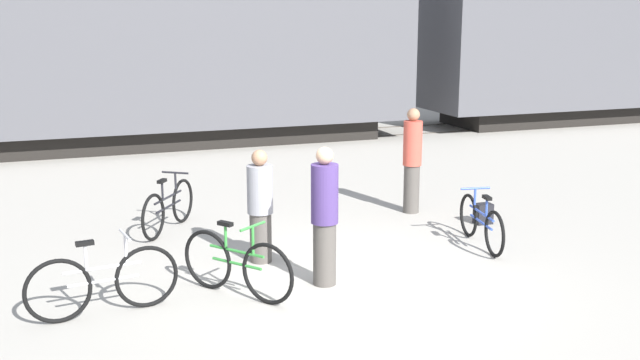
{
  "coord_description": "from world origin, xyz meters",
  "views": [
    {
      "loc": [
        -3.51,
        -8.53,
        3.43
      ],
      "look_at": [
        0.03,
        1.22,
        1.1
      ],
      "focal_mm": 42.0,
      "sensor_mm": 36.0,
      "label": 1
    }
  ],
  "objects_px": {
    "freight_train": "(187,30)",
    "backpack": "(483,214)",
    "bicycle_silver": "(103,282)",
    "person_in_red": "(412,160)",
    "person_in_purple": "(325,217)",
    "bicycle_black": "(169,207)",
    "person_in_grey": "(260,207)",
    "bicycle_green": "(237,265)",
    "bicycle_blue": "(481,223)"
  },
  "relations": [
    {
      "from": "person_in_purple",
      "to": "backpack",
      "type": "distance_m",
      "value": 3.94
    },
    {
      "from": "bicycle_black",
      "to": "person_in_purple",
      "type": "bearing_deg",
      "value": -64.22
    },
    {
      "from": "bicycle_black",
      "to": "person_in_grey",
      "type": "height_order",
      "value": "person_in_grey"
    },
    {
      "from": "bicycle_silver",
      "to": "person_in_purple",
      "type": "relative_size",
      "value": 0.98
    },
    {
      "from": "bicycle_green",
      "to": "person_in_red",
      "type": "height_order",
      "value": "person_in_red"
    },
    {
      "from": "bicycle_blue",
      "to": "person_in_red",
      "type": "xyz_separation_m",
      "value": [
        -0.1,
        2.09,
        0.57
      ]
    },
    {
      "from": "bicycle_green",
      "to": "backpack",
      "type": "bearing_deg",
      "value": 21.05
    },
    {
      "from": "bicycle_black",
      "to": "bicycle_silver",
      "type": "bearing_deg",
      "value": -111.13
    },
    {
      "from": "freight_train",
      "to": "bicycle_black",
      "type": "bearing_deg",
      "value": -102.84
    },
    {
      "from": "freight_train",
      "to": "bicycle_blue",
      "type": "xyz_separation_m",
      "value": [
        2.42,
        -10.51,
        -2.61
      ]
    },
    {
      "from": "bicycle_green",
      "to": "bicycle_black",
      "type": "bearing_deg",
      "value": 96.38
    },
    {
      "from": "bicycle_black",
      "to": "backpack",
      "type": "distance_m",
      "value": 5.15
    },
    {
      "from": "bicycle_silver",
      "to": "person_in_purple",
      "type": "xyz_separation_m",
      "value": [
        2.74,
        0.07,
        0.5
      ]
    },
    {
      "from": "person_in_red",
      "to": "bicycle_black",
      "type": "bearing_deg",
      "value": 35.39
    },
    {
      "from": "bicycle_green",
      "to": "person_in_grey",
      "type": "relative_size",
      "value": 0.88
    },
    {
      "from": "freight_train",
      "to": "backpack",
      "type": "distance_m",
      "value": 10.36
    },
    {
      "from": "bicycle_silver",
      "to": "backpack",
      "type": "height_order",
      "value": "bicycle_silver"
    },
    {
      "from": "person_in_red",
      "to": "person_in_grey",
      "type": "bearing_deg",
      "value": 67.13
    },
    {
      "from": "bicycle_silver",
      "to": "backpack",
      "type": "relative_size",
      "value": 5.16
    },
    {
      "from": "bicycle_silver",
      "to": "bicycle_green",
      "type": "xyz_separation_m",
      "value": [
        1.58,
        0.05,
        0.0
      ]
    },
    {
      "from": "person_in_purple",
      "to": "backpack",
      "type": "xyz_separation_m",
      "value": [
        3.46,
        1.76,
        -0.73
      ]
    },
    {
      "from": "freight_train",
      "to": "person_in_red",
      "type": "relative_size",
      "value": 20.69
    },
    {
      "from": "bicycle_black",
      "to": "person_in_red",
      "type": "distance_m",
      "value": 4.21
    },
    {
      "from": "bicycle_black",
      "to": "person_in_purple",
      "type": "height_order",
      "value": "person_in_purple"
    },
    {
      "from": "person_in_grey",
      "to": "backpack",
      "type": "xyz_separation_m",
      "value": [
        3.98,
        0.6,
        -0.62
      ]
    },
    {
      "from": "bicycle_blue",
      "to": "person_in_red",
      "type": "bearing_deg",
      "value": 92.85
    },
    {
      "from": "bicycle_silver",
      "to": "person_in_red",
      "type": "relative_size",
      "value": 0.96
    },
    {
      "from": "bicycle_silver",
      "to": "bicycle_blue",
      "type": "distance_m",
      "value": 5.56
    },
    {
      "from": "person_in_purple",
      "to": "person_in_grey",
      "type": "distance_m",
      "value": 1.27
    },
    {
      "from": "person_in_purple",
      "to": "backpack",
      "type": "height_order",
      "value": "person_in_purple"
    },
    {
      "from": "freight_train",
      "to": "bicycle_silver",
      "type": "distance_m",
      "value": 12.0
    },
    {
      "from": "person_in_grey",
      "to": "bicycle_green",
      "type": "bearing_deg",
      "value": -57.6
    },
    {
      "from": "bicycle_black",
      "to": "person_in_grey",
      "type": "relative_size",
      "value": 0.94
    },
    {
      "from": "bicycle_black",
      "to": "person_in_purple",
      "type": "xyz_separation_m",
      "value": [
        1.51,
        -3.12,
        0.52
      ]
    },
    {
      "from": "bicycle_silver",
      "to": "person_in_red",
      "type": "distance_m",
      "value": 6.15
    },
    {
      "from": "bicycle_silver",
      "to": "bicycle_green",
      "type": "distance_m",
      "value": 1.59
    },
    {
      "from": "bicycle_blue",
      "to": "person_in_purple",
      "type": "relative_size",
      "value": 0.93
    },
    {
      "from": "bicycle_black",
      "to": "backpack",
      "type": "xyz_separation_m",
      "value": [
        4.96,
        -1.36,
        -0.22
      ]
    },
    {
      "from": "person_in_red",
      "to": "person_in_grey",
      "type": "height_order",
      "value": "person_in_red"
    },
    {
      "from": "freight_train",
      "to": "bicycle_green",
      "type": "xyz_separation_m",
      "value": [
        -1.5,
        -11.25,
        -2.57
      ]
    },
    {
      "from": "bicycle_blue",
      "to": "person_in_grey",
      "type": "xyz_separation_m",
      "value": [
        -3.29,
        0.43,
        0.43
      ]
    },
    {
      "from": "freight_train",
      "to": "bicycle_green",
      "type": "relative_size",
      "value": 26.88
    },
    {
      "from": "person_in_purple",
      "to": "backpack",
      "type": "bearing_deg",
      "value": 22.74
    },
    {
      "from": "freight_train",
      "to": "bicycle_blue",
      "type": "height_order",
      "value": "freight_train"
    },
    {
      "from": "person_in_red",
      "to": "backpack",
      "type": "bearing_deg",
      "value": 166.49
    },
    {
      "from": "bicycle_silver",
      "to": "person_in_purple",
      "type": "distance_m",
      "value": 2.79
    },
    {
      "from": "bicycle_blue",
      "to": "bicycle_green",
      "type": "xyz_separation_m",
      "value": [
        -3.92,
        -0.74,
        0.04
      ]
    },
    {
      "from": "person_in_red",
      "to": "person_in_grey",
      "type": "relative_size",
      "value": 1.15
    },
    {
      "from": "backpack",
      "to": "freight_train",
      "type": "bearing_deg",
      "value": 108.18
    },
    {
      "from": "bicycle_silver",
      "to": "freight_train",
      "type": "bearing_deg",
      "value": 74.75
    }
  ]
}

